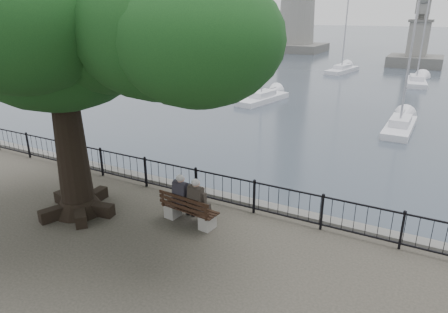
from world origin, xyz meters
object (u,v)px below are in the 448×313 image
Objects in this scene: bench at (189,213)px; person_right at (199,203)px; person_left at (184,198)px; lion_monument at (417,47)px; tree at (79,18)px.

bench is 0.47m from person_right.
bench is 1.22× the size of person_left.
lion_monument is (2.05, 48.77, 0.71)m from person_right.
bench is 48.91m from lion_monument.
lion_monument is at bearing 87.23° from bench.
lion_monument reaches higher than person_left.
person_right reaches higher than bench.
tree reaches higher than person_left.
person_right is (0.31, 0.07, 0.34)m from bench.
bench is at bearing -28.51° from person_left.
person_right is 0.15× the size of lion_monument.
person_left is 5.38m from tree.
person_left is at bearing -93.03° from lion_monument.
lion_monument reaches higher than bench.
bench is at bearing -167.49° from person_right.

